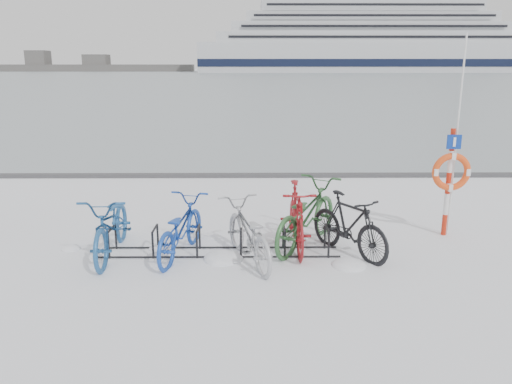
% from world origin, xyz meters
% --- Properties ---
extents(ground, '(900.00, 900.00, 0.00)m').
position_xyz_m(ground, '(0.00, 0.00, 0.00)').
color(ground, white).
rests_on(ground, ground).
extents(ice_sheet, '(400.00, 298.00, 0.02)m').
position_xyz_m(ice_sheet, '(0.00, 155.00, 0.01)').
color(ice_sheet, '#939FA6').
rests_on(ice_sheet, ground).
extents(quay_edge, '(400.00, 0.25, 0.10)m').
position_xyz_m(quay_edge, '(0.00, 5.90, 0.05)').
color(quay_edge, '#3F3F42').
rests_on(quay_edge, ground).
extents(bike_rack, '(4.00, 0.48, 0.46)m').
position_xyz_m(bike_rack, '(0.00, 0.00, 0.18)').
color(bike_rack, black).
rests_on(bike_rack, ground).
extents(lifebuoy_station, '(0.70, 0.22, 3.62)m').
position_xyz_m(lifebuoy_station, '(4.13, 0.85, 1.22)').
color(lifebuoy_station, red).
rests_on(lifebuoy_station, ground).
extents(cruise_ferry, '(142.54, 26.87, 46.83)m').
position_xyz_m(cruise_ferry, '(48.86, 213.64, 12.76)').
color(cruise_ferry, silver).
rests_on(cruise_ferry, ground).
extents(shoreline, '(180.00, 12.00, 9.50)m').
position_xyz_m(shoreline, '(-122.02, 260.00, 2.79)').
color(shoreline, '#484848').
rests_on(shoreline, ground).
extents(bike_0, '(0.81, 2.13, 1.11)m').
position_xyz_m(bike_0, '(-1.78, -0.02, 0.55)').
color(bike_0, '#21538C').
rests_on(bike_0, ground).
extents(bike_1, '(1.08, 2.01, 1.00)m').
position_xyz_m(bike_1, '(-0.65, -0.06, 0.50)').
color(bike_1, '#1A44A7').
rests_on(bike_1, ground).
extents(bike_2, '(1.29, 2.05, 1.01)m').
position_xyz_m(bike_2, '(0.47, -0.34, 0.51)').
color(bike_2, '#A8AAAF').
rests_on(bike_2, ground).
extents(bike_3, '(0.59, 1.94, 1.16)m').
position_xyz_m(bike_3, '(1.31, 0.28, 0.58)').
color(bike_3, maroon).
rests_on(bike_3, ground).
extents(bike_4, '(1.83, 2.31, 1.17)m').
position_xyz_m(bike_4, '(1.49, 0.41, 0.59)').
color(bike_4, '#2F5E31').
rests_on(bike_4, ground).
extents(bike_5, '(1.39, 1.76, 1.07)m').
position_xyz_m(bike_5, '(2.16, -0.02, 0.53)').
color(bike_5, black).
rests_on(bike_5, ground).
extents(snow_drifts, '(5.11, 1.87, 0.23)m').
position_xyz_m(snow_drifts, '(0.57, -0.03, 0.00)').
color(snow_drifts, white).
rests_on(snow_drifts, ground).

